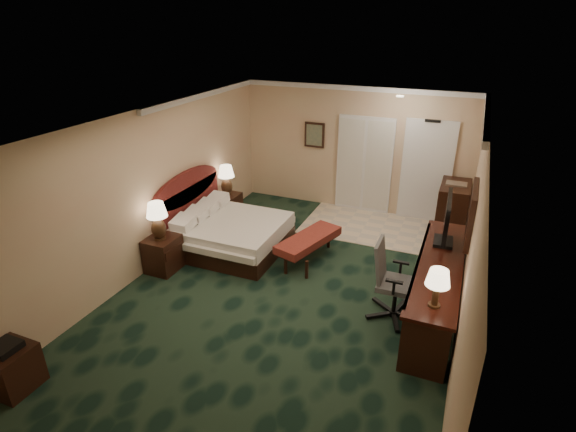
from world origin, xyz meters
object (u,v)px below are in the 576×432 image
at_px(bed_bench, 308,248).
at_px(desk, 436,288).
at_px(lamp_near, 158,221).
at_px(minibar, 452,210).
at_px(lamp_far, 226,180).
at_px(bed, 233,235).
at_px(nightstand_far, 229,207).
at_px(nightstand_near, 163,254).
at_px(desk_chair, 397,281).
at_px(side_table, 11,369).
at_px(tv, 446,221).

height_order(bed_bench, desk, desk).
bearing_deg(lamp_near, desk, 6.78).
bearing_deg(minibar, lamp_far, -166.86).
distance_m(lamp_near, lamp_far, 2.31).
bearing_deg(bed, nightstand_far, 122.79).
distance_m(nightstand_far, lamp_far, 0.59).
distance_m(nightstand_near, lamp_near, 0.63).
bearing_deg(desk, desk_chair, -150.43).
height_order(side_table, desk_chair, desk_chair).
height_order(bed, side_table, bed).
bearing_deg(lamp_near, desk_chair, 3.34).
distance_m(nightstand_far, desk_chair, 4.44).
bearing_deg(bed_bench, desk, -1.96).
xyz_separation_m(lamp_near, lamp_far, (-0.03, 2.31, -0.06)).
xyz_separation_m(nightstand_far, minibar, (4.44, 1.04, 0.25)).
height_order(bed, minibar, minibar).
bearing_deg(lamp_far, side_table, -89.37).
bearing_deg(lamp_far, desk, -21.88).
height_order(lamp_near, desk_chair, lamp_near).
distance_m(lamp_near, desk, 4.47).
xyz_separation_m(nightstand_near, bed_bench, (2.17, 1.27, -0.07)).
height_order(nightstand_far, desk, desk).
bearing_deg(desk, lamp_near, -173.22).
relative_size(nightstand_near, side_table, 1.11).
xyz_separation_m(side_table, minibar, (4.39, 6.22, 0.25)).
distance_m(nightstand_near, tv, 4.63).
bearing_deg(lamp_far, nightstand_near, -89.05).
bearing_deg(desk_chair, desk, 29.23).
distance_m(bed_bench, desk, 2.37).
height_order(nightstand_far, minibar, minibar).
relative_size(lamp_near, desk_chair, 0.56).
relative_size(nightstand_near, minibar, 0.58).
bearing_deg(bed_bench, bed, -156.60).
xyz_separation_m(tv, minibar, (0.03, 2.17, -0.68)).
relative_size(nightstand_near, bed_bench, 0.44).
xyz_separation_m(nightstand_far, side_table, (0.04, -5.18, -0.00)).
height_order(bed_bench, minibar, minibar).
distance_m(tv, minibar, 2.27).
height_order(lamp_far, bed_bench, lamp_far).
height_order(lamp_far, desk, lamp_far).
distance_m(nightstand_near, nightstand_far, 2.29).
distance_m(lamp_near, minibar, 5.56).
bearing_deg(bed_bench, nightstand_near, -132.90).
height_order(side_table, tv, tv).
relative_size(lamp_far, bed_bench, 0.46).
relative_size(lamp_near, side_table, 1.20).
distance_m(bed, bed_bench, 1.44).
xyz_separation_m(lamp_near, minibar, (4.42, 3.35, -0.40)).
distance_m(bed_bench, tv, 2.42).
height_order(nightstand_near, lamp_near, lamp_near).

